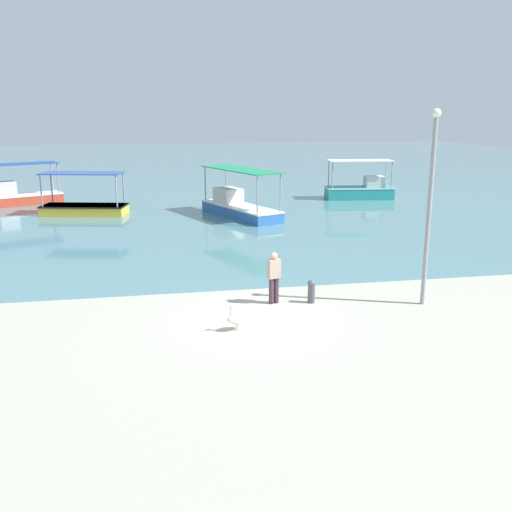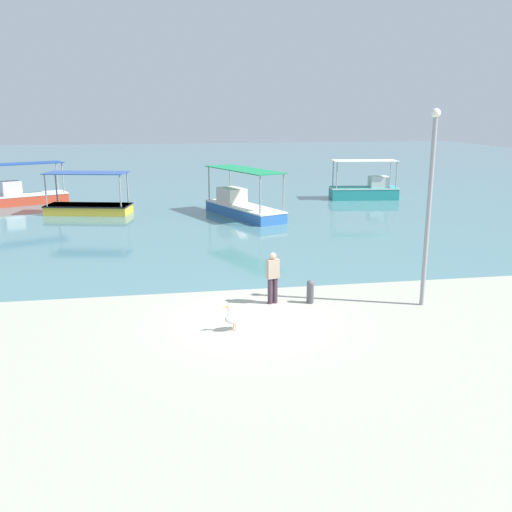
# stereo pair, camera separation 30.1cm
# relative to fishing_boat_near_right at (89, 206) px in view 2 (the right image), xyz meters

# --- Properties ---
(ground) EXTENTS (120.00, 120.00, 0.00)m
(ground) POSITION_rel_fishing_boat_near_right_xyz_m (6.86, -19.37, -0.48)
(ground) COLOR #9F9F8E
(harbor_water) EXTENTS (110.00, 90.00, 0.00)m
(harbor_water) POSITION_rel_fishing_boat_near_right_xyz_m (6.86, 28.63, -0.48)
(harbor_water) COLOR slate
(harbor_water) RESTS_ON ground
(fishing_boat_near_right) EXTENTS (5.26, 2.92, 2.48)m
(fishing_boat_near_right) POSITION_rel_fishing_boat_near_right_xyz_m (0.00, 0.00, 0.00)
(fishing_boat_near_right) COLOR gold
(fishing_boat_near_right) RESTS_ON harbor_water
(fishing_boat_far_right) EXTENTS (4.11, 6.61, 2.76)m
(fishing_boat_far_right) POSITION_rel_fishing_boat_near_right_xyz_m (9.00, -2.15, 0.13)
(fishing_boat_far_right) COLOR #3068B5
(fishing_boat_far_right) RESTS_ON harbor_water
(fishing_boat_near_left) EXTENTS (4.84, 2.28, 2.68)m
(fishing_boat_near_left) POSITION_rel_fishing_boat_near_right_xyz_m (18.50, 2.88, 0.18)
(fishing_boat_near_left) COLOR teal
(fishing_boat_near_left) RESTS_ON harbor_water
(fishing_boat_far_left) EXTENTS (5.05, 3.51, 2.69)m
(fishing_boat_far_left) POSITION_rel_fishing_boat_near_right_xyz_m (-4.50, 4.53, 0.14)
(fishing_boat_far_left) COLOR #C93F28
(fishing_boat_far_left) RESTS_ON harbor_water
(pelican) EXTENTS (0.77, 0.48, 0.80)m
(pelican) POSITION_rel_fishing_boat_near_right_xyz_m (6.14, -20.05, -0.10)
(pelican) COLOR #E0997A
(pelican) RESTS_ON ground
(lamp_post) EXTENTS (0.28, 0.28, 6.12)m
(lamp_post) POSITION_rel_fishing_boat_near_right_xyz_m (12.39, -18.89, 2.94)
(lamp_post) COLOR gray
(lamp_post) RESTS_ON ground
(mooring_bollard) EXTENTS (0.25, 0.25, 0.77)m
(mooring_bollard) POSITION_rel_fishing_boat_near_right_xyz_m (8.90, -18.12, -0.07)
(mooring_bollard) COLOR #47474C
(mooring_bollard) RESTS_ON ground
(fisherman_standing) EXTENTS (0.44, 0.32, 1.69)m
(fisherman_standing) POSITION_rel_fishing_boat_near_right_xyz_m (7.69, -17.96, 0.43)
(fisherman_standing) COLOR #412C39
(fisherman_standing) RESTS_ON ground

